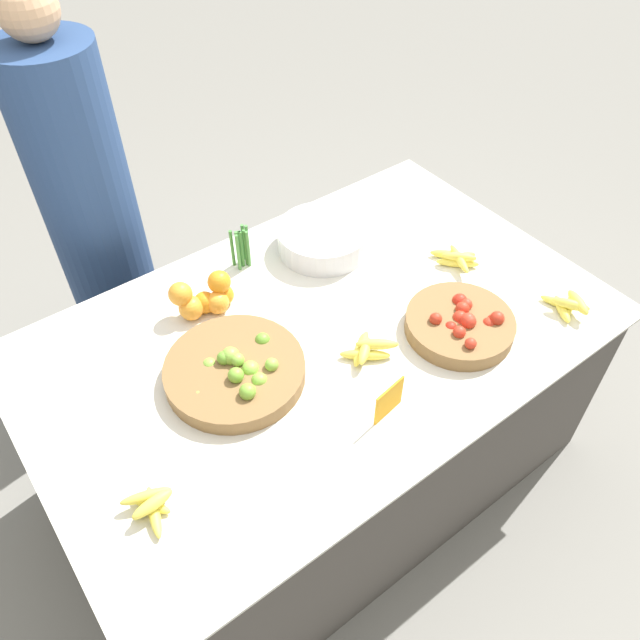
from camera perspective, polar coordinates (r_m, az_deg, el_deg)
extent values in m
plane|color=gray|center=(2.66, 0.00, -12.59)|extent=(12.00, 12.00, 0.00)
cube|color=#4C4742|center=(2.34, 0.00, -7.65)|extent=(1.81, 1.14, 0.77)
cube|color=silver|center=(2.04, 0.00, -1.10)|extent=(1.88, 1.19, 0.01)
cylinder|color=olive|center=(1.91, -7.85, -4.57)|extent=(0.43, 0.43, 0.06)
sphere|color=#89BC42|center=(1.88, -7.57, -3.61)|extent=(0.04, 0.04, 0.04)
sphere|color=#89BC42|center=(1.87, -6.38, -4.53)|extent=(0.05, 0.05, 0.05)
sphere|color=#89BC42|center=(1.91, -10.06, -4.11)|extent=(0.05, 0.05, 0.05)
sphere|color=#7AB238|center=(1.83, -6.47, -6.51)|extent=(0.04, 0.04, 0.04)
sphere|color=#7AB238|center=(1.80, -6.65, -6.54)|extent=(0.05, 0.05, 0.05)
sphere|color=#6BA333|center=(1.95, -5.27, -1.86)|extent=(0.05, 0.05, 0.05)
sphere|color=#7AB238|center=(1.95, -7.79, -3.12)|extent=(0.05, 0.05, 0.05)
sphere|color=#7AB238|center=(1.84, -7.70, -5.03)|extent=(0.05, 0.05, 0.05)
sphere|color=#6BA333|center=(1.89, -8.78, -3.45)|extent=(0.04, 0.04, 0.04)
sphere|color=#89BC42|center=(1.86, -4.45, -4.10)|extent=(0.04, 0.04, 0.04)
sphere|color=#89BC42|center=(1.85, -11.00, -6.92)|extent=(0.05, 0.05, 0.05)
sphere|color=#89BC42|center=(1.89, -8.19, -3.26)|extent=(0.06, 0.06, 0.06)
sphere|color=#89BC42|center=(1.84, -5.56, -5.53)|extent=(0.05, 0.05, 0.05)
cylinder|color=olive|center=(2.06, 12.63, -0.43)|extent=(0.35, 0.35, 0.06)
sphere|color=red|center=(2.03, 11.84, -0.73)|extent=(0.04, 0.04, 0.04)
sphere|color=red|center=(2.08, 13.24, 1.40)|extent=(0.04, 0.04, 0.04)
sphere|color=red|center=(2.03, 13.45, -0.14)|extent=(0.05, 0.05, 0.05)
sphere|color=red|center=(2.07, 12.78, -0.25)|extent=(0.04, 0.04, 0.04)
sphere|color=red|center=(2.01, 10.54, 0.11)|extent=(0.04, 0.04, 0.04)
sphere|color=red|center=(2.06, 15.16, -0.37)|extent=(0.04, 0.04, 0.04)
sphere|color=red|center=(2.11, 12.65, 1.70)|extent=(0.05, 0.05, 0.05)
sphere|color=red|center=(2.08, 15.53, -0.12)|extent=(0.05, 0.05, 0.05)
sphere|color=red|center=(2.05, 10.53, -0.48)|extent=(0.04, 0.04, 0.04)
sphere|color=red|center=(2.06, 15.88, 0.15)|extent=(0.05, 0.05, 0.05)
sphere|color=red|center=(2.05, 12.68, 0.19)|extent=(0.05, 0.05, 0.05)
sphere|color=red|center=(1.99, 12.62, -1.10)|extent=(0.04, 0.04, 0.04)
sphere|color=red|center=(2.03, 13.37, -0.02)|extent=(0.05, 0.05, 0.05)
sphere|color=red|center=(2.09, 12.76, 0.38)|extent=(0.04, 0.04, 0.04)
sphere|color=red|center=(2.05, 12.74, -0.46)|extent=(0.05, 0.05, 0.05)
sphere|color=red|center=(1.96, 13.61, -2.10)|extent=(0.04, 0.04, 0.04)
sphere|color=red|center=(2.07, 12.90, 1.03)|extent=(0.05, 0.05, 0.05)
sphere|color=orange|center=(2.13, -8.82, 2.28)|extent=(0.07, 0.07, 0.07)
sphere|color=orange|center=(2.11, -10.49, 1.60)|extent=(0.07, 0.07, 0.07)
sphere|color=orange|center=(2.10, -9.35, 1.59)|extent=(0.08, 0.08, 0.08)
sphere|color=orange|center=(2.09, -11.69, 1.08)|extent=(0.08, 0.08, 0.08)
sphere|color=orange|center=(2.09, -9.20, 3.47)|extent=(0.08, 0.08, 0.08)
sphere|color=orange|center=(2.07, -12.65, 2.34)|extent=(0.08, 0.08, 0.08)
cylinder|color=silver|center=(2.32, 0.27, 7.47)|extent=(0.34, 0.34, 0.09)
cube|color=orange|center=(1.79, 6.33, -7.33)|extent=(0.12, 0.02, 0.12)
cylinder|color=#428438|center=(2.24, -7.18, 6.45)|extent=(0.01, 0.01, 0.15)
cylinder|color=#428438|center=(2.25, -8.02, 6.51)|extent=(0.01, 0.01, 0.15)
cylinder|color=#4C8E42|center=(2.26, -6.63, 7.01)|extent=(0.01, 0.01, 0.15)
cylinder|color=#428438|center=(2.24, -6.82, 6.59)|extent=(0.01, 0.01, 0.15)
cylinder|color=#4C8E42|center=(2.22, -7.49, 6.12)|extent=(0.01, 0.01, 0.15)
cylinder|color=#4C8E42|center=(2.24, -6.59, 6.46)|extent=(0.01, 0.01, 0.15)
cylinder|color=#4C8E42|center=(2.24, -7.27, 6.49)|extent=(0.01, 0.01, 0.15)
cylinder|color=#4C8E42|center=(2.27, -7.00, 7.07)|extent=(0.01, 0.01, 0.15)
cylinder|color=#4C8E42|center=(2.24, -7.52, 6.43)|extent=(0.01, 0.01, 0.15)
ellipsoid|color=#EFDB4C|center=(2.25, 20.83, 1.50)|extent=(0.06, 0.12, 0.03)
ellipsoid|color=#EFDB4C|center=(2.26, 21.84, 1.22)|extent=(0.12, 0.08, 0.03)
ellipsoid|color=#EFDB4C|center=(2.23, 21.25, 0.94)|extent=(0.09, 0.12, 0.03)
ellipsoid|color=#EFDB4C|center=(2.22, 21.92, 1.34)|extent=(0.09, 0.12, 0.03)
ellipsoid|color=#EFDB4C|center=(2.23, 22.53, 1.50)|extent=(0.08, 0.12, 0.04)
ellipsoid|color=#EFDB4C|center=(2.33, 12.73, 5.59)|extent=(0.12, 0.07, 0.03)
ellipsoid|color=#EFDB4C|center=(2.33, 12.04, 5.75)|extent=(0.13, 0.14, 0.03)
ellipsoid|color=#EFDB4C|center=(2.31, 12.47, 5.13)|extent=(0.13, 0.13, 0.03)
ellipsoid|color=#EFDB4C|center=(2.30, 12.60, 5.66)|extent=(0.11, 0.11, 0.03)
ellipsoid|color=#EFDB4C|center=(2.30, 12.61, 5.49)|extent=(0.09, 0.15, 0.03)
ellipsoid|color=#EFDB4C|center=(1.97, 3.81, -2.62)|extent=(0.14, 0.12, 0.03)
ellipsoid|color=#EFDB4C|center=(1.95, 4.12, -3.20)|extent=(0.14, 0.13, 0.03)
ellipsoid|color=#EFDB4C|center=(1.96, 3.64, -2.73)|extent=(0.13, 0.11, 0.03)
ellipsoid|color=#EFDB4C|center=(1.94, 5.24, -2.21)|extent=(0.13, 0.11, 0.03)
ellipsoid|color=#EFDB4C|center=(1.93, 4.12, -2.83)|extent=(0.11, 0.09, 0.03)
ellipsoid|color=#EFDB4C|center=(1.71, -15.12, -16.00)|extent=(0.12, 0.04, 0.03)
ellipsoid|color=#EFDB4C|center=(1.71, -15.19, -16.04)|extent=(0.08, 0.11, 0.03)
ellipsoid|color=#EFDB4C|center=(1.70, -14.96, -16.59)|extent=(0.07, 0.15, 0.03)
ellipsoid|color=#EFDB4C|center=(1.68, -15.07, -15.95)|extent=(0.12, 0.04, 0.03)
ellipsoid|color=#EFDB4C|center=(1.70, -15.64, -15.24)|extent=(0.13, 0.07, 0.03)
cylinder|color=navy|center=(2.60, -19.50, 7.23)|extent=(0.34, 0.34, 1.50)
sphere|color=tan|center=(2.22, -25.23, 24.35)|extent=(0.19, 0.19, 0.19)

